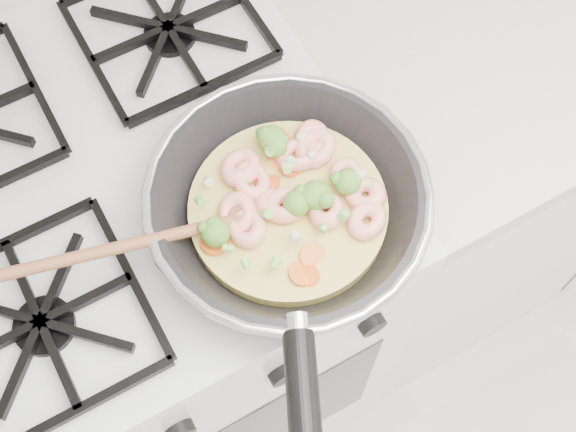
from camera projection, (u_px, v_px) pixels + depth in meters
stove at (164, 290)px, 1.37m from camera, size 0.60×0.60×0.92m
counter_right at (530, 105)px, 1.55m from camera, size 1.00×0.60×0.90m
skillet at (288, 207)px, 0.88m from camera, size 0.48×0.47×0.10m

